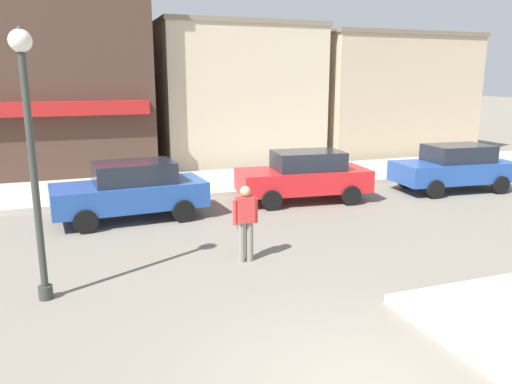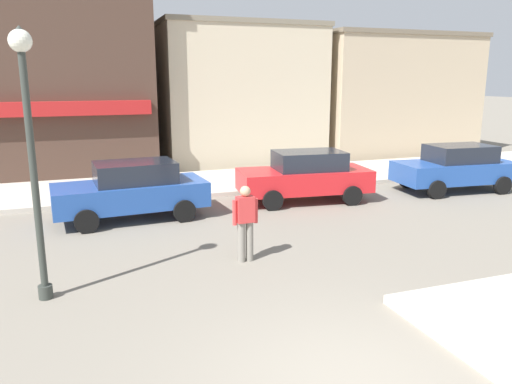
# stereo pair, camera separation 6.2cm
# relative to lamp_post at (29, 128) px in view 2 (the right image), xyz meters

# --- Properties ---
(kerb_far) EXTENTS (80.00, 4.00, 0.15)m
(kerb_far) POSITION_rel_lamp_post_xyz_m (3.78, 8.24, -2.88)
(kerb_far) COLOR beige
(kerb_far) RESTS_ON ground
(lamp_post) EXTENTS (0.36, 0.36, 4.54)m
(lamp_post) POSITION_rel_lamp_post_xyz_m (0.00, 0.00, 0.00)
(lamp_post) COLOR #333833
(lamp_post) RESTS_ON ground
(parked_car_nearest) EXTENTS (4.10, 2.07, 1.56)m
(parked_car_nearest) POSITION_rel_lamp_post_xyz_m (2.01, 4.64, -2.15)
(parked_car_nearest) COLOR #234C9E
(parked_car_nearest) RESTS_ON ground
(parked_car_second) EXTENTS (4.16, 2.20, 1.56)m
(parked_car_second) POSITION_rel_lamp_post_xyz_m (7.27, 4.87, -2.15)
(parked_car_second) COLOR red
(parked_car_second) RESTS_ON ground
(parked_car_third) EXTENTS (4.13, 2.13, 1.56)m
(parked_car_third) POSITION_rel_lamp_post_xyz_m (12.66, 4.45, -2.15)
(parked_car_third) COLOR #234C9E
(parked_car_third) RESTS_ON ground
(pedestrian_crossing_near) EXTENTS (0.55, 0.23, 1.61)m
(pedestrian_crossing_near) POSITION_rel_lamp_post_xyz_m (3.85, 0.54, -2.09)
(pedestrian_crossing_near) COLOR gray
(pedestrian_crossing_near) RESTS_ON ground
(building_corner_shop) EXTENTS (11.75, 9.26, 7.77)m
(building_corner_shop) POSITION_rel_lamp_post_xyz_m (-2.04, 14.61, 0.93)
(building_corner_shop) COLOR #473328
(building_corner_shop) RESTS_ON ground
(building_storefront_left_near) EXTENTS (7.17, 5.67, 6.10)m
(building_storefront_left_near) POSITION_rel_lamp_post_xyz_m (7.79, 13.69, 0.09)
(building_storefront_left_near) COLOR beige
(building_storefront_left_near) RESTS_ON ground
(building_storefront_left_mid) EXTENTS (8.09, 7.11, 5.86)m
(building_storefront_left_mid) POSITION_rel_lamp_post_xyz_m (15.69, 14.18, -0.03)
(building_storefront_left_mid) COLOR tan
(building_storefront_left_mid) RESTS_ON ground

